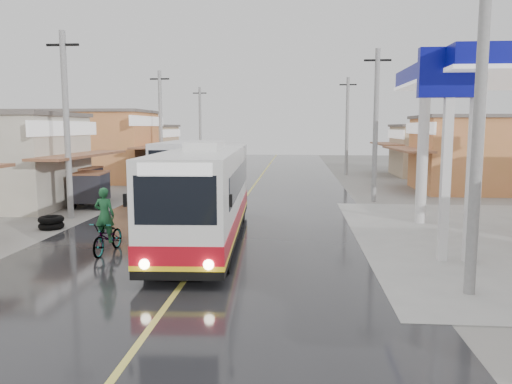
% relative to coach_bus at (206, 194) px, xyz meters
% --- Properties ---
extents(ground, '(120.00, 120.00, 0.00)m').
position_rel_coach_bus_xyz_m(ground, '(0.26, -5.10, -1.67)').
color(ground, slate).
rests_on(ground, ground).
extents(road, '(12.00, 90.00, 0.02)m').
position_rel_coach_bus_xyz_m(road, '(0.26, 9.90, -1.66)').
color(road, black).
rests_on(road, ground).
extents(centre_line, '(0.15, 90.00, 0.01)m').
position_rel_coach_bus_xyz_m(centre_line, '(0.26, 9.90, -1.65)').
color(centre_line, '#D8CC4C').
rests_on(centre_line, road).
extents(shopfronts_left, '(11.00, 44.00, 5.20)m').
position_rel_coach_bus_xyz_m(shopfronts_left, '(-12.74, 12.90, -1.67)').
color(shopfronts_left, tan).
rests_on(shopfronts_left, ground).
extents(utility_poles_left, '(1.60, 50.00, 8.00)m').
position_rel_coach_bus_xyz_m(utility_poles_left, '(-6.74, 10.90, -1.67)').
color(utility_poles_left, gray).
rests_on(utility_poles_left, ground).
extents(utility_poles_right, '(1.60, 36.00, 8.00)m').
position_rel_coach_bus_xyz_m(utility_poles_right, '(7.26, 9.90, -1.67)').
color(utility_poles_right, gray).
rests_on(utility_poles_right, ground).
extents(coach_bus, '(3.01, 11.18, 3.46)m').
position_rel_coach_bus_xyz_m(coach_bus, '(0.00, 0.00, 0.00)').
color(coach_bus, silver).
rests_on(coach_bus, road).
extents(second_bus, '(2.81, 9.11, 2.99)m').
position_rel_coach_bus_xyz_m(second_bus, '(-4.50, 15.58, -0.06)').
color(second_bus, silver).
rests_on(second_bus, road).
extents(cyclist, '(0.82, 2.01, 2.13)m').
position_rel_coach_bus_xyz_m(cyclist, '(-2.79, -2.01, -0.97)').
color(cyclist, black).
rests_on(cyclist, ground).
extents(tricycle_near, '(1.80, 2.32, 1.77)m').
position_rel_coach_bus_xyz_m(tricycle_near, '(-7.06, 6.92, -0.66)').
color(tricycle_near, '#26262D').
rests_on(tricycle_near, ground).
extents(tricycle_far, '(1.78, 2.51, 1.81)m').
position_rel_coach_bus_xyz_m(tricycle_far, '(-8.52, 9.19, -0.64)').
color(tricycle_far, '#26262D').
rests_on(tricycle_far, ground).
extents(tyre_stack, '(0.98, 0.98, 0.50)m').
position_rel_coach_bus_xyz_m(tyre_stack, '(-6.46, 1.57, -1.42)').
color(tyre_stack, black).
rests_on(tyre_stack, ground).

